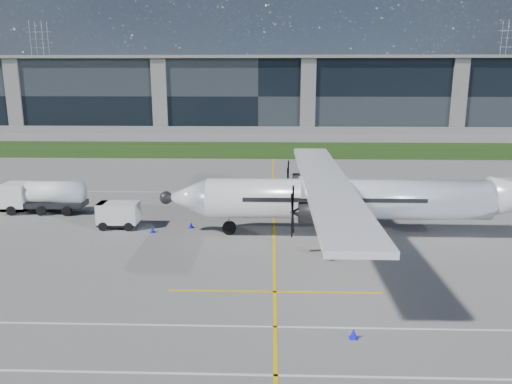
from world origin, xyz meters
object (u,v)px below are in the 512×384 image
(pylon_east, at_px, (508,65))
(fuel_tanker_truck, at_px, (38,197))
(pylon_west, at_px, (42,65))
(safety_cone_stbdwing, at_px, (307,186))
(baggage_tug, at_px, (119,215))
(ground_crew_person, at_px, (110,214))
(safety_cone_fwd, at_px, (152,229))
(safety_cone_portwing, at_px, (354,333))
(turboprop_aircraft, at_px, (363,176))
(safety_cone_nose_stbd, at_px, (191,225))

(pylon_east, bearing_deg, fuel_tanker_truck, -126.28)
(fuel_tanker_truck, bearing_deg, pylon_west, 113.96)
(safety_cone_stbdwing, bearing_deg, baggage_tug, -137.56)
(baggage_tug, bearing_deg, safety_cone_stbdwing, 42.44)
(ground_crew_person, xyz_separation_m, safety_cone_fwd, (3.66, -1.28, -0.84))
(fuel_tanker_truck, relative_size, safety_cone_stbdwing, 14.94)
(ground_crew_person, xyz_separation_m, safety_cone_portwing, (16.70, -16.76, -0.84))
(pylon_west, distance_m, safety_cone_stbdwing, 156.60)
(safety_cone_fwd, bearing_deg, baggage_tug, 157.54)
(turboprop_aircraft, bearing_deg, baggage_tug, 175.26)
(safety_cone_nose_stbd, bearing_deg, safety_cone_portwing, -58.55)
(baggage_tug, height_order, safety_cone_portwing, baggage_tug)
(turboprop_aircraft, height_order, safety_cone_nose_stbd, turboprop_aircraft)
(fuel_tanker_truck, height_order, safety_cone_fwd, fuel_tanker_truck)
(safety_cone_nose_stbd, relative_size, safety_cone_stbdwing, 1.00)
(ground_crew_person, bearing_deg, pylon_west, 22.78)
(safety_cone_fwd, relative_size, safety_cone_nose_stbd, 1.00)
(pylon_west, height_order, fuel_tanker_truck, pylon_west)
(turboprop_aircraft, height_order, safety_cone_fwd, turboprop_aircraft)
(safety_cone_portwing, bearing_deg, safety_cone_nose_stbd, 121.45)
(fuel_tanker_truck, xyz_separation_m, safety_cone_portwing, (24.40, -20.93, -1.15))
(pylon_west, distance_m, pylon_east, 165.00)
(pylon_east, xyz_separation_m, safety_cone_portwing, (-78.37, -160.95, -14.75))
(baggage_tug, xyz_separation_m, safety_cone_stbdwing, (15.96, 14.59, -0.76))
(baggage_tug, bearing_deg, safety_cone_fwd, -22.46)
(fuel_tanker_truck, distance_m, ground_crew_person, 8.76)
(safety_cone_stbdwing, bearing_deg, turboprop_aircraft, -79.71)
(baggage_tug, distance_m, ground_crew_person, 0.70)
(safety_cone_nose_stbd, bearing_deg, pylon_west, 117.91)
(turboprop_aircraft, xyz_separation_m, fuel_tanker_truck, (-27.30, 5.78, -3.24))
(safety_cone_portwing, xyz_separation_m, safety_cone_nose_stbd, (-10.24, 16.74, 0.00))
(safety_cone_fwd, distance_m, safety_cone_stbdwing, 20.47)
(ground_crew_person, bearing_deg, baggage_tug, -97.34)
(turboprop_aircraft, xyz_separation_m, baggage_tug, (-18.89, 1.57, -3.63))
(baggage_tug, distance_m, safety_cone_portwing, 23.15)
(pylon_east, distance_m, fuel_tanker_truck, 174.22)
(safety_cone_nose_stbd, height_order, safety_cone_stbdwing, same)
(turboprop_aircraft, bearing_deg, safety_cone_stbdwing, 100.29)
(fuel_tanker_truck, relative_size, safety_cone_portwing, 14.94)
(pylon_east, height_order, safety_cone_fwd, pylon_east)
(fuel_tanker_truck, height_order, safety_cone_portwing, fuel_tanker_truck)
(pylon_east, xyz_separation_m, turboprop_aircraft, (-75.48, -145.80, -10.36))
(pylon_west, distance_m, safety_cone_portwing, 183.37)
(turboprop_aircraft, relative_size, fuel_tanker_truck, 4.14)
(baggage_tug, xyz_separation_m, safety_cone_nose_stbd, (5.76, 0.04, -0.76))
(pylon_east, xyz_separation_m, safety_cone_stbdwing, (-78.41, -129.64, -14.75))
(fuel_tanker_truck, distance_m, safety_cone_portwing, 32.17)
(pylon_west, distance_m, safety_cone_nose_stbd, 163.85)
(pylon_east, bearing_deg, safety_cone_nose_stbd, -121.57)
(safety_cone_stbdwing, bearing_deg, pylon_east, 58.83)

